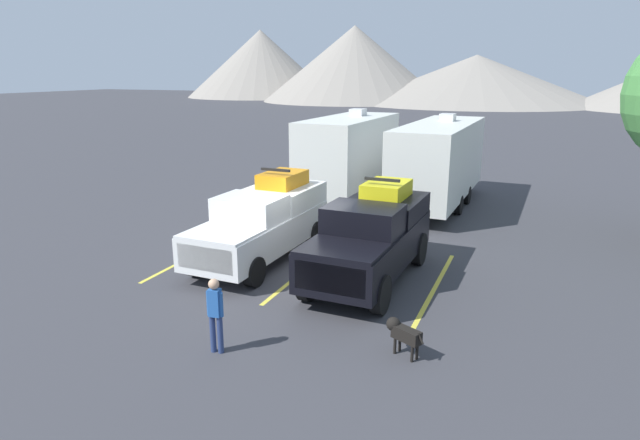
# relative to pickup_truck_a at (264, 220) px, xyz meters

# --- Properties ---
(ground_plane) EXTENTS (240.00, 240.00, 0.00)m
(ground_plane) POSITION_rel_pickup_truck_a_xyz_m (1.59, -0.95, -1.17)
(ground_plane) COLOR #38383D
(pickup_truck_a) EXTENTS (2.21, 5.62, 2.61)m
(pickup_truck_a) POSITION_rel_pickup_truck_a_xyz_m (0.00, 0.00, 0.00)
(pickup_truck_a) COLOR white
(pickup_truck_a) RESTS_ON ground
(pickup_truck_b) EXTENTS (2.27, 5.44, 2.65)m
(pickup_truck_b) POSITION_rel_pickup_truck_a_xyz_m (3.51, -0.43, 0.06)
(pickup_truck_b) COLOR black
(pickup_truck_b) RESTS_ON ground
(lot_stripe_a) EXTENTS (0.12, 5.50, 0.01)m
(lot_stripe_a) POSITION_rel_pickup_truck_a_xyz_m (-2.10, -0.45, -1.16)
(lot_stripe_a) COLOR gold
(lot_stripe_a) RESTS_ON ground
(lot_stripe_b) EXTENTS (0.12, 5.50, 0.01)m
(lot_stripe_b) POSITION_rel_pickup_truck_a_xyz_m (1.59, -0.45, -1.16)
(lot_stripe_b) COLOR gold
(lot_stripe_b) RESTS_ON ground
(lot_stripe_c) EXTENTS (0.12, 5.50, 0.01)m
(lot_stripe_c) POSITION_rel_pickup_truck_a_xyz_m (5.29, -0.45, -1.16)
(lot_stripe_c) COLOR gold
(lot_stripe_c) RESTS_ON ground
(camper_trailer_a) EXTENTS (2.63, 7.84, 3.89)m
(camper_trailer_a) POSITION_rel_pickup_truck_a_xyz_m (-0.17, 8.13, 0.88)
(camper_trailer_a) COLOR silver
(camper_trailer_a) RESTS_ON ground
(camper_trailer_b) EXTENTS (2.61, 9.21, 3.76)m
(camper_trailer_b) POSITION_rel_pickup_truck_a_xyz_m (3.64, 8.45, 0.81)
(camper_trailer_b) COLOR silver
(camper_trailer_b) RESTS_ON ground
(person_a) EXTENTS (0.35, 0.22, 1.59)m
(person_a) POSITION_rel_pickup_truck_a_xyz_m (1.85, -5.52, -0.25)
(person_a) COLOR navy
(person_a) RESTS_ON ground
(dog) EXTENTS (0.85, 0.53, 0.72)m
(dog) POSITION_rel_pickup_truck_a_xyz_m (5.31, -4.18, -0.68)
(dog) COLOR black
(dog) RESTS_ON ground
(mountain_ridge) EXTENTS (141.97, 45.05, 15.05)m
(mountain_ridge) POSITION_rel_pickup_truck_a_xyz_m (5.42, 86.23, 4.61)
(mountain_ridge) COLOR gray
(mountain_ridge) RESTS_ON ground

